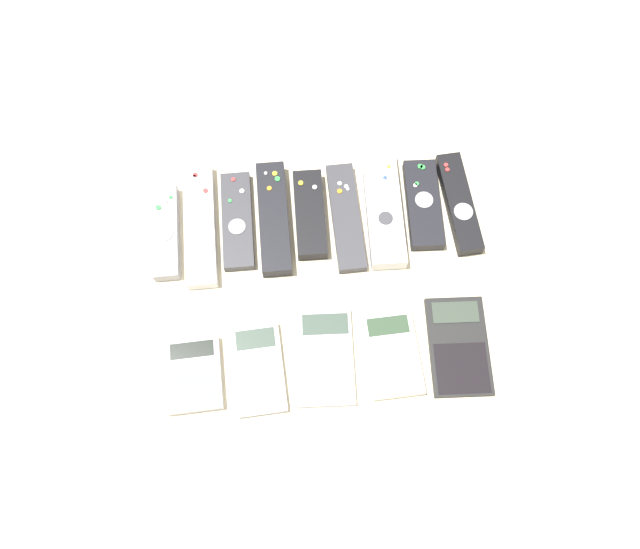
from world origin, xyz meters
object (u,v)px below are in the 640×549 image
(remote_5, at_px, (346,217))
(remote_7, at_px, (423,204))
(remote_2, at_px, (237,221))
(remote_3, at_px, (274,218))
(calculator_4, at_px, (459,346))
(remote_4, at_px, (310,214))
(remote_1, at_px, (200,225))
(remote_0, at_px, (166,232))
(calculator_3, at_px, (392,355))
(calculator_0, at_px, (194,375))
(remote_8, at_px, (459,203))
(calculator_1, at_px, (259,369))
(calculator_2, at_px, (324,357))
(remote_6, at_px, (383,209))

(remote_5, distance_m, remote_7, 0.13)
(remote_2, bearing_deg, remote_3, -2.50)
(calculator_4, bearing_deg, remote_2, 146.60)
(remote_4, height_order, remote_7, remote_4)
(remote_2, bearing_deg, remote_1, -176.70)
(remote_2, bearing_deg, remote_0, -174.13)
(remote_1, height_order, calculator_3, remote_1)
(remote_2, height_order, remote_7, remote_7)
(remote_0, bearing_deg, calculator_0, -80.82)
(remote_3, xyz_separation_m, remote_8, (0.31, -0.00, -0.00))
(remote_3, height_order, remote_4, remote_3)
(remote_0, xyz_separation_m, calculator_1, (0.14, -0.24, -0.00))
(remote_0, height_order, calculator_4, remote_0)
(calculator_1, distance_m, calculator_2, 0.10)
(remote_2, height_order, remote_3, remote_3)
(remote_4, bearing_deg, calculator_1, -110.50)
(remote_4, distance_m, remote_5, 0.06)
(remote_3, distance_m, remote_8, 0.31)
(remote_4, xyz_separation_m, calculator_2, (-0.00, -0.24, -0.01))
(remote_8, height_order, calculator_2, remote_8)
(remote_5, bearing_deg, remote_1, 177.56)
(remote_0, relative_size, calculator_1, 1.17)
(calculator_3, bearing_deg, remote_5, 98.90)
(calculator_0, bearing_deg, remote_1, 84.50)
(calculator_2, bearing_deg, remote_6, 65.92)
(calculator_4, bearing_deg, remote_3, 141.26)
(remote_2, height_order, calculator_0, remote_2)
(remote_5, xyz_separation_m, calculator_4, (0.15, -0.23, -0.00))
(calculator_2, bearing_deg, calculator_0, -174.19)
(remote_0, bearing_deg, remote_7, 1.27)
(remote_3, relative_size, calculator_1, 1.42)
(remote_5, height_order, remote_6, remote_6)
(remote_3, distance_m, remote_7, 0.25)
(calculator_4, bearing_deg, remote_4, 133.82)
(remote_1, height_order, remote_2, remote_1)
(remote_2, height_order, remote_8, remote_8)
(remote_0, distance_m, calculator_0, 0.24)
(remote_6, xyz_separation_m, calculator_3, (-0.02, -0.24, -0.00))
(remote_0, distance_m, remote_6, 0.36)
(remote_2, bearing_deg, remote_5, -2.82)
(calculator_1, bearing_deg, remote_2, 92.17)
(remote_0, distance_m, calculator_4, 0.50)
(remote_0, height_order, remote_8, same)
(remote_1, bearing_deg, calculator_4, -31.92)
(remote_4, bearing_deg, calculator_0, -126.98)
(remote_2, bearing_deg, calculator_0, -106.62)
(remote_0, xyz_separation_m, calculator_4, (0.44, -0.23, -0.01))
(calculator_4, bearing_deg, remote_5, 125.70)
(remote_1, relative_size, remote_8, 1.19)
(remote_7, relative_size, calculator_2, 1.05)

